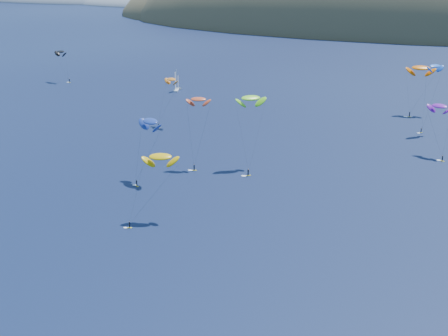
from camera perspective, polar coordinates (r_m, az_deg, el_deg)
name	(u,v)px	position (r m, az deg, el deg)	size (l,w,h in m)	color
island	(444,37)	(634.19, 19.49, 11.25)	(730.00, 300.00, 210.00)	#3D3526
headland	(101,2)	(959.98, -11.21, 14.68)	(460.00, 250.00, 60.00)	slate
sailboat	(176,89)	(306.52, -4.37, 7.22)	(8.86, 7.81, 10.59)	silver
kitesurfer_1	(171,79)	(242.01, -4.84, 8.07)	(7.86, 10.78, 19.63)	yellow
kitesurfer_2	(160,157)	(154.78, -5.84, 1.03)	(9.60, 13.72, 18.15)	yellow
kitesurfer_3	(251,98)	(192.85, 2.47, 6.40)	(10.07, 16.46, 23.82)	yellow
kitesurfer_4	(435,66)	(242.80, 18.74, 8.81)	(7.56, 8.66, 26.53)	yellow
kitesurfer_6	(440,106)	(216.66, 19.11, 5.37)	(8.92, 12.43, 18.29)	yellow
kitesurfer_9	(198,99)	(192.60, -2.36, 6.28)	(7.91, 9.76, 22.93)	yellow
kitesurfer_10	(150,121)	(181.93, -6.77, 4.26)	(10.32, 12.87, 19.94)	yellow
kitesurfer_11	(421,68)	(270.99, 17.56, 8.72)	(11.83, 11.94, 22.07)	yellow
kitesurfer_12	(61,52)	(338.22, -14.72, 10.24)	(11.10, 6.25, 17.62)	yellow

